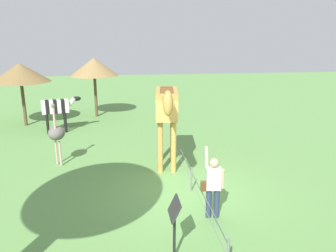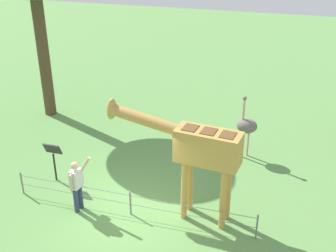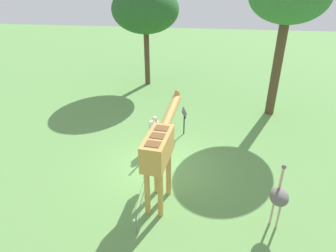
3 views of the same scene
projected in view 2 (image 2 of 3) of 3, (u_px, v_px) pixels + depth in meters
name	position (u px, v px, depth m)	size (l,w,h in m)	color
ground_plane	(133.00, 211.00, 12.28)	(60.00, 60.00, 0.00)	#60934C
giraffe	(196.00, 149.00, 11.20)	(3.89, 0.95, 3.16)	#C69347
visitor	(77.00, 183.00, 11.94)	(0.60, 0.59, 1.76)	navy
ostrich	(247.00, 126.00, 14.59)	(0.70, 0.56, 2.25)	#CC9E93
info_sign	(53.00, 154.00, 13.32)	(0.56, 0.21, 1.32)	black
wire_fence	(130.00, 202.00, 11.97)	(7.05, 0.05, 0.75)	slate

